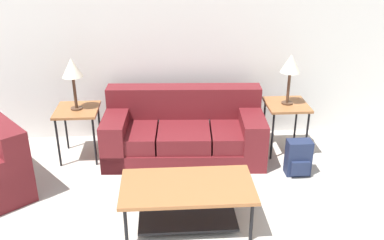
{
  "coord_description": "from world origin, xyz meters",
  "views": [
    {
      "loc": [
        -0.56,
        -0.89,
        2.6
      ],
      "look_at": [
        -0.28,
        3.17,
        0.8
      ],
      "focal_mm": 40.0,
      "sensor_mm": 36.0,
      "label": 1
    }
  ],
  "objects_px": {
    "coffee_table": "(187,195)",
    "side_table_left": "(77,114)",
    "couch": "(184,133)",
    "table_lamp_right": "(291,65)",
    "side_table_right": "(286,109)",
    "backpack": "(298,158)",
    "table_lamp_left": "(72,70)"
  },
  "relations": [
    {
      "from": "couch",
      "to": "coffee_table",
      "type": "xyz_separation_m",
      "value": [
        -0.04,
        -1.42,
        0.03
      ]
    },
    {
      "from": "side_table_left",
      "to": "table_lamp_right",
      "type": "bearing_deg",
      "value": 0.0
    },
    {
      "from": "side_table_left",
      "to": "side_table_right",
      "type": "xyz_separation_m",
      "value": [
        2.57,
        0.0,
        0.0
      ]
    },
    {
      "from": "couch",
      "to": "table_lamp_right",
      "type": "height_order",
      "value": "table_lamp_right"
    },
    {
      "from": "side_table_left",
      "to": "table_lamp_right",
      "type": "xyz_separation_m",
      "value": [
        2.57,
        0.0,
        0.56
      ]
    },
    {
      "from": "couch",
      "to": "side_table_left",
      "type": "height_order",
      "value": "couch"
    },
    {
      "from": "side_table_right",
      "to": "table_lamp_right",
      "type": "relative_size",
      "value": 1.03
    },
    {
      "from": "table_lamp_left",
      "to": "backpack",
      "type": "bearing_deg",
      "value": -13.08
    },
    {
      "from": "coffee_table",
      "to": "table_lamp_left",
      "type": "height_order",
      "value": "table_lamp_left"
    },
    {
      "from": "couch",
      "to": "side_table_right",
      "type": "xyz_separation_m",
      "value": [
        1.28,
        0.04,
        0.28
      ]
    },
    {
      "from": "couch",
      "to": "side_table_left",
      "type": "bearing_deg",
      "value": 178.34
    },
    {
      "from": "table_lamp_right",
      "to": "backpack",
      "type": "bearing_deg",
      "value": -89.09
    },
    {
      "from": "table_lamp_right",
      "to": "backpack",
      "type": "xyz_separation_m",
      "value": [
        0.01,
        -0.6,
        -0.93
      ]
    },
    {
      "from": "table_lamp_left",
      "to": "table_lamp_right",
      "type": "distance_m",
      "value": 2.57
    },
    {
      "from": "coffee_table",
      "to": "side_table_left",
      "type": "xyz_separation_m",
      "value": [
        -1.25,
        1.46,
        0.25
      ]
    },
    {
      "from": "couch",
      "to": "backpack",
      "type": "xyz_separation_m",
      "value": [
        1.29,
        -0.56,
        -0.09
      ]
    },
    {
      "from": "side_table_left",
      "to": "side_table_right",
      "type": "height_order",
      "value": "same"
    },
    {
      "from": "backpack",
      "to": "side_table_right",
      "type": "bearing_deg",
      "value": 90.91
    },
    {
      "from": "coffee_table",
      "to": "table_lamp_right",
      "type": "relative_size",
      "value": 1.99
    },
    {
      "from": "backpack",
      "to": "coffee_table",
      "type": "bearing_deg",
      "value": -147.28
    },
    {
      "from": "coffee_table",
      "to": "side_table_left",
      "type": "distance_m",
      "value": 1.93
    },
    {
      "from": "table_lamp_right",
      "to": "side_table_right",
      "type": "bearing_deg",
      "value": -94.76
    },
    {
      "from": "side_table_right",
      "to": "table_lamp_left",
      "type": "xyz_separation_m",
      "value": [
        -2.57,
        0.0,
        0.56
      ]
    },
    {
      "from": "table_lamp_right",
      "to": "table_lamp_left",
      "type": "bearing_deg",
      "value": 180.0
    },
    {
      "from": "backpack",
      "to": "side_table_left",
      "type": "bearing_deg",
      "value": 166.92
    },
    {
      "from": "side_table_left",
      "to": "backpack",
      "type": "height_order",
      "value": "side_table_left"
    },
    {
      "from": "coffee_table",
      "to": "backpack",
      "type": "relative_size",
      "value": 2.94
    },
    {
      "from": "coffee_table",
      "to": "side_table_left",
      "type": "height_order",
      "value": "side_table_left"
    },
    {
      "from": "couch",
      "to": "side_table_left",
      "type": "relative_size",
      "value": 3.07
    },
    {
      "from": "coffee_table",
      "to": "side_table_right",
      "type": "relative_size",
      "value": 1.93
    },
    {
      "from": "table_lamp_left",
      "to": "couch",
      "type": "bearing_deg",
      "value": -1.66
    },
    {
      "from": "table_lamp_right",
      "to": "side_table_left",
      "type": "bearing_deg",
      "value": -180.0
    }
  ]
}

